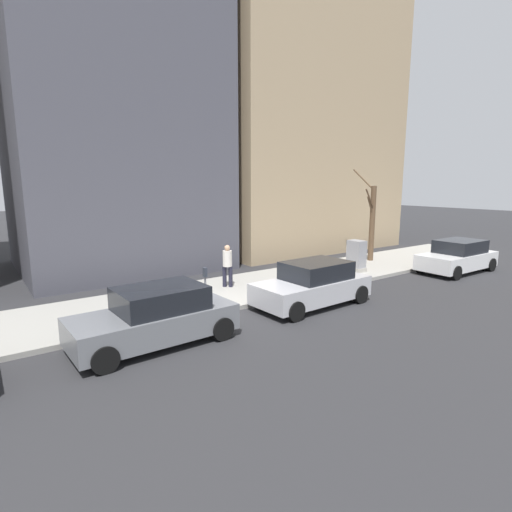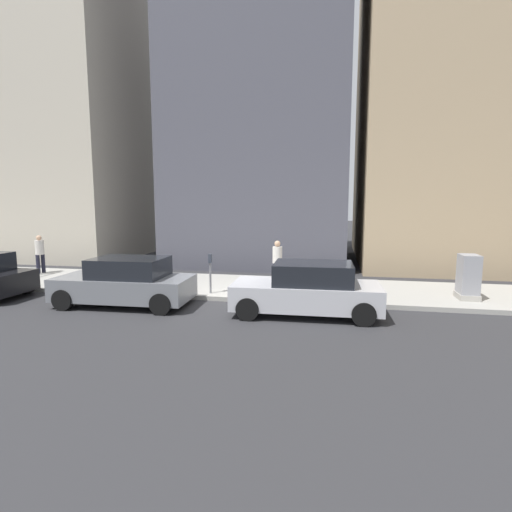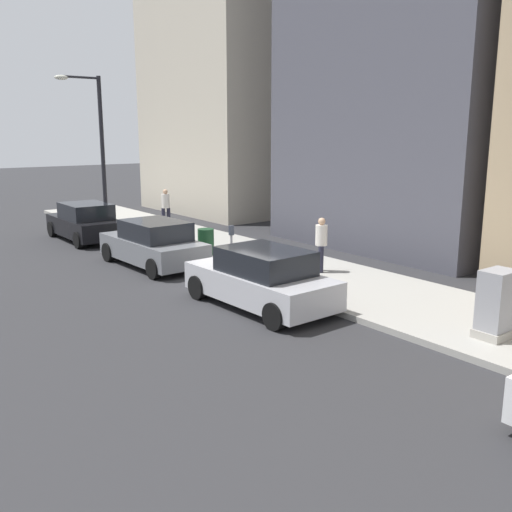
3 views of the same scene
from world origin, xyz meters
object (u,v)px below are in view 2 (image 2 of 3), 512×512
(utility_box, at_px, (468,277))
(parking_meter, at_px, (210,269))
(trash_bin, at_px, (156,276))
(pedestrian_midblock, at_px, (40,252))
(office_block_center, at_px, (264,81))
(pedestrian_near_meter, at_px, (277,260))
(office_tower_right, at_px, (63,68))
(parked_car_silver, at_px, (308,290))
(office_tower_left, at_px, (487,19))
(parked_car_grey, at_px, (126,282))

(utility_box, bearing_deg, parking_meter, 95.82)
(utility_box, distance_m, trash_bin, 10.54)
(pedestrian_midblock, height_order, office_block_center, office_block_center)
(utility_box, bearing_deg, pedestrian_near_meter, 80.54)
(office_tower_right, bearing_deg, pedestrian_near_meter, -118.63)
(parked_car_silver, relative_size, trash_bin, 4.72)
(trash_bin, xyz_separation_m, pedestrian_near_meter, (1.45, -4.22, 0.49))
(utility_box, xyz_separation_m, pedestrian_midblock, (1.47, 16.83, 0.24))
(pedestrian_near_meter, bearing_deg, parking_meter, 86.53)
(pedestrian_midblock, relative_size, office_block_center, 0.09)
(trash_bin, distance_m, pedestrian_near_meter, 4.48)
(utility_box, relative_size, pedestrian_near_meter, 0.86)
(office_tower_left, bearing_deg, trash_bin, 128.10)
(parking_meter, distance_m, pedestrian_midblock, 8.81)
(parked_car_silver, bearing_deg, pedestrian_near_meter, 20.47)
(pedestrian_near_meter, relative_size, office_block_center, 0.09)
(utility_box, bearing_deg, pedestrian_midblock, 85.00)
(trash_bin, relative_size, pedestrian_midblock, 0.54)
(parked_car_grey, distance_m, office_block_center, 14.46)
(parked_car_silver, height_order, office_tower_right, office_tower_right)
(parking_meter, xyz_separation_m, trash_bin, (0.45, 2.20, -0.38))
(parked_car_grey, height_order, office_tower_left, office_tower_left)
(utility_box, height_order, pedestrian_near_meter, pedestrian_near_meter)
(office_tower_left, xyz_separation_m, office_tower_right, (-1.64, 23.57, -1.47))
(parked_car_grey, bearing_deg, utility_box, -79.48)
(parking_meter, bearing_deg, trash_bin, 78.43)
(utility_box, xyz_separation_m, pedestrian_near_meter, (1.05, 6.31, 0.24))
(office_tower_left, relative_size, office_block_center, 1.30)
(pedestrian_near_meter, bearing_deg, trash_bin, 62.24)
(utility_box, distance_m, office_tower_left, 16.01)
(pedestrian_near_meter, height_order, office_tower_right, office_tower_right)
(parked_car_silver, height_order, office_tower_left, office_tower_left)
(parked_car_grey, distance_m, utility_box, 10.88)
(parking_meter, distance_m, utility_box, 8.38)
(parked_car_silver, relative_size, office_tower_left, 0.17)
(utility_box, height_order, pedestrian_midblock, pedestrian_midblock)
(trash_bin, distance_m, office_tower_right, 17.08)
(office_block_center, bearing_deg, trash_bin, 165.53)
(trash_bin, height_order, office_block_center, office_block_center)
(parked_car_silver, distance_m, pedestrian_midblock, 12.47)
(trash_bin, distance_m, office_block_center, 13.10)
(office_tower_left, height_order, office_block_center, office_tower_left)
(parked_car_grey, relative_size, pedestrian_near_meter, 2.57)
(parked_car_grey, height_order, pedestrian_midblock, pedestrian_midblock)
(trash_bin, relative_size, office_tower_left, 0.04)
(parked_car_silver, xyz_separation_m, utility_box, (2.30, -4.94, 0.11))
(trash_bin, distance_m, pedestrian_midblock, 6.59)
(pedestrian_midblock, bearing_deg, utility_box, 101.61)
(utility_box, height_order, office_tower_right, office_tower_right)
(parking_meter, height_order, office_block_center, office_block_center)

